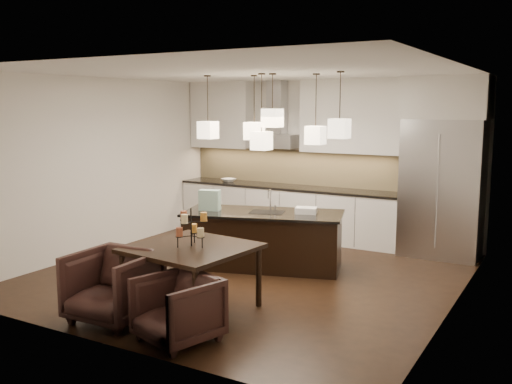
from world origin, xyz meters
The scene contains 37 objects.
floor centered at (0.00, 0.00, -0.01)m, with size 5.50×5.50×0.02m, color black.
ceiling centered at (0.00, 0.00, 2.81)m, with size 5.50×5.50×0.02m, color white.
wall_back centered at (0.00, 2.76, 1.40)m, with size 5.50×0.02×2.80m, color silver.
wall_front centered at (0.00, -2.76, 1.40)m, with size 5.50×0.02×2.80m, color silver.
wall_left centered at (-2.76, 0.00, 1.40)m, with size 0.02×5.50×2.80m, color silver.
wall_right centered at (2.76, 0.00, 1.40)m, with size 0.02×5.50×2.80m, color silver.
refrigerator centered at (2.10, 2.38, 1.07)m, with size 1.20×0.72×2.15m, color #B7B7BA.
fridge_panel centered at (2.10, 2.38, 2.47)m, with size 1.26×0.72×0.65m, color silver.
lower_cabinets centered at (-0.62, 2.43, 0.44)m, with size 4.21×0.62×0.88m, color silver.
countertop centered at (-0.62, 2.43, 0.90)m, with size 4.21×0.66×0.04m, color black.
backsplash centered at (-0.62, 2.73, 1.24)m, with size 4.21×0.02×0.63m, color tan.
upper_cab_left centered at (-2.10, 2.57, 2.17)m, with size 1.25×0.35×1.25m, color silver.
upper_cab_right centered at (0.55, 2.57, 2.17)m, with size 1.86×0.35×1.25m, color silver.
hood_canopy centered at (-0.93, 2.48, 1.72)m, with size 0.90×0.52×0.24m, color #B7B7BA.
hood_chimney centered at (-0.93, 2.59, 2.32)m, with size 0.30×0.28×0.96m, color #B7B7BA.
fruit_bowl centered at (-1.85, 2.38, 0.95)m, with size 0.26×0.26×0.06m, color silver.
island_body centered at (-0.02, 0.46, 0.39)m, with size 2.23×0.89×0.78m, color black.
island_top centered at (-0.02, 0.46, 0.80)m, with size 2.30×0.96×0.04m, color black.
faucet centered at (0.03, 0.57, 0.99)m, with size 0.09×0.21×0.34m, color silver, non-canonical shape.
tote_bag centered at (-0.78, 0.19, 0.97)m, with size 0.30×0.16×0.30m, color #215E41.
food_container centered at (0.57, 0.66, 0.86)m, with size 0.30×0.21×0.09m, color silver.
dining_table centered at (0.13, -1.52, 0.38)m, with size 1.27×1.27×0.76m, color black, non-canonical shape.
candelabra centered at (0.13, -1.52, 0.98)m, with size 0.36×0.36×0.45m, color black, non-canonical shape.
candle_a centered at (0.27, -1.54, 0.94)m, with size 0.08×0.08×0.10m, color beige.
candle_b centered at (0.08, -1.40, 0.94)m, with size 0.08×0.08×0.10m, color orange.
candle_c centered at (0.05, -1.64, 0.94)m, with size 0.08×0.08×0.10m, color #A24F31.
candle_d centered at (0.25, -1.45, 1.10)m, with size 0.08×0.08×0.10m, color orange.
candle_e centered at (0.00, -1.49, 1.10)m, with size 0.08×0.08×0.10m, color #A24F31.
candle_f centered at (0.14, -1.66, 1.10)m, with size 0.08×0.08×0.10m, color beige.
armchair_left centered at (-0.42, -2.23, 0.39)m, with size 0.84×0.86×0.78m, color black.
armchair_right centered at (0.54, -2.33, 0.34)m, with size 0.72×0.74×0.67m, color black.
pendant_a centered at (-0.96, 0.43, 1.99)m, with size 0.24×0.24×0.26m, color beige.
pendant_b centered at (-0.33, 0.72, 1.98)m, with size 0.24×0.24×0.26m, color beige.
pendant_c centered at (0.12, 0.45, 2.18)m, with size 0.24×0.24×0.26m, color beige.
pendant_d centered at (0.64, 0.78, 1.94)m, with size 0.24×0.24×0.26m, color beige.
pendant_e centered at (1.14, 0.44, 2.05)m, with size 0.24×0.24×0.26m, color beige.
pendant_f centered at (0.00, 0.36, 1.86)m, with size 0.24×0.24×0.26m, color beige.
Camera 1 is at (3.94, -6.68, 2.36)m, focal length 40.00 mm.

